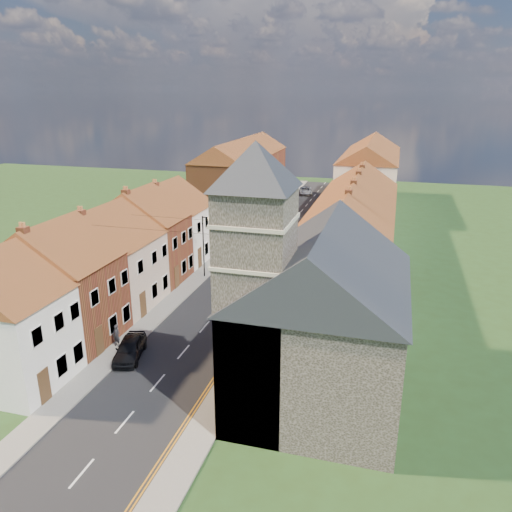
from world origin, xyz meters
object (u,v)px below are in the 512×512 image
(car_mid, at_px, (238,261))
(car_far, at_px, (262,224))
(car_distant, at_px, (306,191))
(lamppost, at_px, (204,243))
(car_near, at_px, (130,348))
(pedestrian_right, at_px, (250,356))
(church, at_px, (314,305))
(pedestrian_left, at_px, (117,336))

(car_mid, xyz_separation_m, car_far, (-1.70, 15.48, -0.11))
(car_distant, bearing_deg, car_far, -104.91)
(lamppost, relative_size, car_near, 1.46)
(car_mid, distance_m, pedestrian_right, 19.46)
(car_mid, relative_size, pedestrian_right, 2.56)
(lamppost, distance_m, car_near, 15.88)
(church, xyz_separation_m, pedestrian_left, (-14.10, 2.00, -4.94))
(pedestrian_left, bearing_deg, car_distant, 97.45)
(pedestrian_left, distance_m, pedestrian_right, 9.85)
(car_far, relative_size, pedestrian_left, 2.73)
(car_distant, xyz_separation_m, pedestrian_left, (-3.06, -57.20, 0.30))
(car_mid, relative_size, car_far, 1.03)
(car_far, distance_m, pedestrian_right, 34.79)
(church, bearing_deg, lamppost, 128.30)
(car_far, height_order, car_distant, car_far)
(church, bearing_deg, car_near, 175.18)
(church, bearing_deg, pedestrian_right, 157.97)
(car_near, bearing_deg, car_mid, 70.15)
(car_far, bearing_deg, pedestrian_right, -95.65)
(car_far, bearing_deg, car_near, -109.45)
(car_mid, height_order, car_distant, car_mid)
(church, bearing_deg, car_mid, 118.46)
(church, distance_m, lamppost, 21.38)
(car_near, bearing_deg, pedestrian_left, 133.83)
(church, height_order, car_near, church)
(car_near, relative_size, pedestrian_right, 2.28)
(pedestrian_right, bearing_deg, car_mid, -52.49)
(lamppost, relative_size, car_far, 1.35)
(car_distant, bearing_deg, lamppost, -104.12)
(lamppost, bearing_deg, car_near, -87.76)
(car_far, xyz_separation_m, pedestrian_left, (-1.55, -33.51, 0.29))
(lamppost, distance_m, car_far, 19.07)
(church, bearing_deg, car_far, 109.48)
(lamppost, height_order, pedestrian_left, lamppost)
(car_mid, relative_size, car_distant, 1.01)
(pedestrian_right, bearing_deg, car_near, 22.26)
(car_mid, height_order, car_far, car_mid)
(car_distant, bearing_deg, car_near, -102.75)
(car_mid, bearing_deg, car_near, -88.42)
(car_distant, bearing_deg, church, -90.69)
(pedestrian_left, bearing_deg, car_near, -20.92)
(church, xyz_separation_m, pedestrian_right, (-4.26, 1.72, -4.86))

